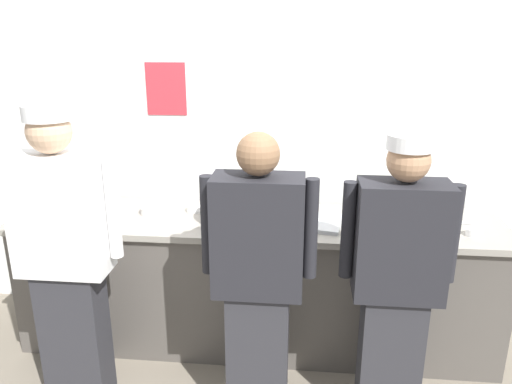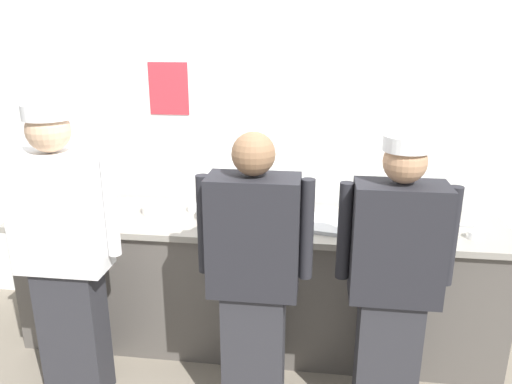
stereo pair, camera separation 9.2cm
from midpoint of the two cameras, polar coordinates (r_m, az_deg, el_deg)
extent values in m
plane|color=slate|center=(3.31, -1.53, -20.31)|extent=(9.00, 9.00, 0.00)
cube|color=white|center=(3.49, -0.01, 7.25)|extent=(4.98, 0.10, 2.80)
cube|color=#B72D38|center=(3.52, -11.23, 11.74)|extent=(0.28, 0.01, 0.36)
cube|color=#56514C|center=(3.37, -0.82, -10.74)|extent=(3.11, 0.63, 0.86)
cube|color=gray|center=(3.18, -0.85, -3.57)|extent=(3.18, 0.68, 0.04)
cube|color=#2D2D33|center=(3.09, -21.17, -15.39)|extent=(0.34, 0.20, 0.82)
cube|color=white|center=(2.77, -22.85, -2.49)|extent=(0.48, 0.24, 0.65)
cylinder|color=white|center=(2.94, -27.29, -1.35)|extent=(0.07, 0.07, 0.55)
cylinder|color=white|center=(2.68, -17.36, -1.83)|extent=(0.07, 0.07, 0.55)
sphere|color=tan|center=(2.66, -23.99, 6.47)|extent=(0.22, 0.22, 0.22)
cylinder|color=white|center=(2.65, -24.25, 8.46)|extent=(0.23, 0.23, 0.08)
cube|color=#2D2D33|center=(2.79, -0.77, -18.48)|extent=(0.33, 0.20, 0.78)
cube|color=#232328|center=(2.44, -0.84, -5.15)|extent=(0.46, 0.24, 0.62)
cylinder|color=#232328|center=(2.51, -6.73, -3.88)|extent=(0.07, 0.07, 0.53)
cylinder|color=#232328|center=(2.45, 5.38, -4.34)|extent=(0.07, 0.07, 0.53)
sphere|color=#8C6647|center=(2.31, -0.89, 4.48)|extent=(0.21, 0.21, 0.21)
cube|color=#2D2D33|center=(2.86, 14.38, -18.25)|extent=(0.32, 0.20, 0.77)
cube|color=#232328|center=(2.53, 15.57, -5.54)|extent=(0.45, 0.24, 0.61)
cylinder|color=#232328|center=(2.52, 9.68, -4.44)|extent=(0.07, 0.07, 0.51)
cylinder|color=#232328|center=(2.61, 21.09, -4.63)|extent=(0.07, 0.07, 0.51)
sphere|color=tan|center=(2.40, 16.38, 3.54)|extent=(0.21, 0.21, 0.21)
cylinder|color=white|center=(2.38, 16.56, 5.59)|extent=(0.22, 0.22, 0.07)
cylinder|color=white|center=(3.37, -12.30, -2.28)|extent=(0.21, 0.21, 0.01)
cylinder|color=white|center=(3.36, -12.32, -2.09)|extent=(0.21, 0.21, 0.01)
cylinder|color=white|center=(3.36, -12.33, -1.90)|extent=(0.21, 0.21, 0.01)
cylinder|color=white|center=(3.35, -12.34, -1.70)|extent=(0.21, 0.21, 0.01)
cylinder|color=white|center=(3.22, 15.91, -3.53)|extent=(0.25, 0.25, 0.01)
cylinder|color=white|center=(3.21, 15.92, -3.33)|extent=(0.25, 0.25, 0.01)
cylinder|color=white|center=(3.21, 15.94, -3.13)|extent=(0.25, 0.25, 0.01)
cylinder|color=white|center=(3.20, 15.96, -2.93)|extent=(0.25, 0.25, 0.01)
cylinder|color=white|center=(3.20, 15.98, -2.73)|extent=(0.25, 0.25, 0.01)
cylinder|color=white|center=(3.19, 16.00, -2.53)|extent=(0.25, 0.25, 0.01)
cylinder|color=white|center=(3.19, 16.01, -2.33)|extent=(0.25, 0.25, 0.01)
cylinder|color=white|center=(3.19, 16.03, -2.12)|extent=(0.25, 0.25, 0.01)
cylinder|color=#B7BABF|center=(3.14, -3.87, -2.27)|extent=(0.38, 0.38, 0.12)
cube|color=#B7BABF|center=(3.13, 5.01, -3.37)|extent=(0.51, 0.41, 0.02)
cylinder|color=#56A333|center=(3.18, 12.83, -1.94)|extent=(0.06, 0.06, 0.18)
cone|color=#56A333|center=(3.15, 12.96, -0.14)|extent=(0.05, 0.05, 0.04)
cylinder|color=red|center=(3.52, -21.07, -0.95)|extent=(0.06, 0.06, 0.16)
cone|color=red|center=(3.50, -21.24, 0.53)|extent=(0.05, 0.05, 0.04)
cylinder|color=red|center=(3.34, -22.99, -1.99)|extent=(0.06, 0.06, 0.18)
cone|color=red|center=(3.30, -23.21, -0.24)|extent=(0.05, 0.05, 0.04)
cylinder|color=white|center=(3.17, 23.26, -4.34)|extent=(0.08, 0.08, 0.04)
cylinder|color=orange|center=(3.16, 23.30, -4.07)|extent=(0.07, 0.07, 0.01)
cylinder|color=white|center=(3.09, 11.98, -3.77)|extent=(0.09, 0.09, 0.04)
cylinder|color=orange|center=(3.09, 11.99, -3.51)|extent=(0.07, 0.07, 0.01)
cylinder|color=white|center=(3.27, -16.31, -2.85)|extent=(0.11, 0.11, 0.05)
cylinder|color=orange|center=(3.26, -16.34, -2.54)|extent=(0.09, 0.09, 0.01)
cylinder|color=white|center=(3.34, -8.01, -1.93)|extent=(0.10, 0.10, 0.04)
cylinder|color=gold|center=(3.34, -8.02, -1.72)|extent=(0.09, 0.09, 0.01)
cylinder|color=white|center=(3.00, 15.64, -4.12)|extent=(0.09, 0.09, 0.10)
cube|color=#B7BABF|center=(3.34, 21.60, -3.34)|extent=(0.19, 0.03, 0.01)
cube|color=black|center=(3.31, 19.36, -3.24)|extent=(0.09, 0.03, 0.02)
camera|label=1|loc=(0.05, -90.84, -0.27)|focal=34.18mm
camera|label=2|loc=(0.05, 89.16, 0.27)|focal=34.18mm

